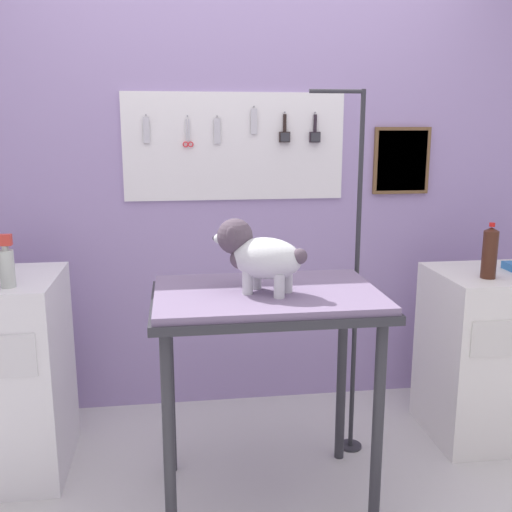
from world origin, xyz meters
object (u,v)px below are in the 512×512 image
Objects in this scene: dog at (257,254)px; soda_bottle at (490,253)px; grooming_arm at (354,291)px; grooming_table at (266,316)px; cabinet_right at (498,354)px.

soda_bottle is at bearing 14.67° from dog.
grooming_table is at bearing -144.77° from grooming_arm.
grooming_arm is 6.51× the size of soda_bottle.
grooming_table is 0.57m from grooming_arm.
grooming_arm is at bearing 34.42° from dog.
grooming_arm is at bearing -176.42° from cabinet_right.
soda_bottle is at bearing -4.39° from grooming_arm.
grooming_table is 3.48× the size of soda_bottle.
grooming_table is 1.07× the size of cabinet_right.
grooming_arm is 0.86m from cabinet_right.
cabinet_right is 0.58m from soda_bottle.
dog is (-0.50, -0.34, 0.27)m from grooming_arm.
dog is at bearing -162.95° from cabinet_right.
dog is at bearing -157.14° from grooming_table.
grooming_arm reaches higher than grooming_table.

